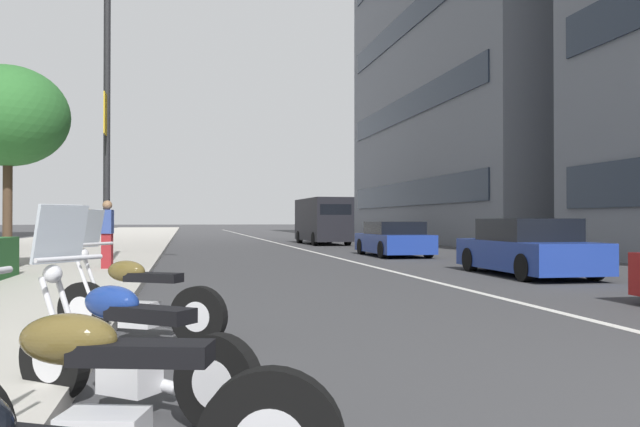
{
  "coord_description": "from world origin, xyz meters",
  "views": [
    {
      "loc": [
        -2.1,
        5.38,
        1.35
      ],
      "look_at": [
        12.72,
        2.22,
        1.51
      ],
      "focal_mm": 35.87,
      "sensor_mm": 36.0,
      "label": 1
    }
  ],
  "objects_px": {
    "motorcycle_under_tarp": "(136,302)",
    "delivery_van_ahead": "(322,220)",
    "street_tree_near_plaza_corner": "(8,117)",
    "motorcycle_nearest_camera": "(96,414)",
    "car_lead_in_lane": "(393,240)",
    "car_following_behind": "(527,249)",
    "street_lamp_with_banners": "(120,95)",
    "pedestrian_on_plaza": "(107,234)",
    "motorcycle_far_end_row": "(126,352)"
  },
  "relations": [
    {
      "from": "street_lamp_with_banners",
      "to": "pedestrian_on_plaza",
      "type": "distance_m",
      "value": 3.97
    },
    {
      "from": "motorcycle_under_tarp",
      "to": "car_following_behind",
      "type": "xyz_separation_m",
      "value": [
        6.85,
        -8.75,
        0.21
      ]
    },
    {
      "from": "car_following_behind",
      "to": "car_lead_in_lane",
      "type": "xyz_separation_m",
      "value": [
        8.73,
        0.5,
        -0.03
      ]
    },
    {
      "from": "motorcycle_far_end_row",
      "to": "car_lead_in_lane",
      "type": "bearing_deg",
      "value": -75.12
    },
    {
      "from": "motorcycle_far_end_row",
      "to": "street_lamp_with_banners",
      "type": "relative_size",
      "value": 0.22
    },
    {
      "from": "car_following_behind",
      "to": "delivery_van_ahead",
      "type": "height_order",
      "value": "delivery_van_ahead"
    },
    {
      "from": "street_lamp_with_banners",
      "to": "motorcycle_nearest_camera",
      "type": "bearing_deg",
      "value": -174.99
    },
    {
      "from": "motorcycle_far_end_row",
      "to": "street_tree_near_plaza_corner",
      "type": "distance_m",
      "value": 13.09
    },
    {
      "from": "street_tree_near_plaza_corner",
      "to": "delivery_van_ahead",
      "type": "bearing_deg",
      "value": -32.61
    },
    {
      "from": "street_lamp_with_banners",
      "to": "street_tree_near_plaza_corner",
      "type": "bearing_deg",
      "value": 119.09
    },
    {
      "from": "motorcycle_nearest_camera",
      "to": "street_lamp_with_banners",
      "type": "height_order",
      "value": "street_lamp_with_banners"
    },
    {
      "from": "motorcycle_nearest_camera",
      "to": "street_tree_near_plaza_corner",
      "type": "xyz_separation_m",
      "value": [
        13.56,
        3.79,
        3.42
      ]
    },
    {
      "from": "motorcycle_under_tarp",
      "to": "car_following_behind",
      "type": "height_order",
      "value": "motorcycle_under_tarp"
    },
    {
      "from": "motorcycle_nearest_camera",
      "to": "car_lead_in_lane",
      "type": "bearing_deg",
      "value": -96.97
    },
    {
      "from": "car_following_behind",
      "to": "street_lamp_with_banners",
      "type": "bearing_deg",
      "value": 70.89
    },
    {
      "from": "delivery_van_ahead",
      "to": "street_tree_near_plaza_corner",
      "type": "xyz_separation_m",
      "value": [
        -18.48,
        11.82,
        2.49
      ]
    },
    {
      "from": "motorcycle_nearest_camera",
      "to": "pedestrian_on_plaza",
      "type": "xyz_separation_m",
      "value": [
        13.64,
        1.49,
        0.56
      ]
    },
    {
      "from": "motorcycle_nearest_camera",
      "to": "street_tree_near_plaza_corner",
      "type": "distance_m",
      "value": 14.48
    },
    {
      "from": "motorcycle_far_end_row",
      "to": "delivery_van_ahead",
      "type": "distance_m",
      "value": 31.58
    },
    {
      "from": "motorcycle_under_tarp",
      "to": "car_lead_in_lane",
      "type": "height_order",
      "value": "motorcycle_under_tarp"
    },
    {
      "from": "car_following_behind",
      "to": "street_tree_near_plaza_corner",
      "type": "distance_m",
      "value": 13.06
    },
    {
      "from": "motorcycle_under_tarp",
      "to": "street_lamp_with_banners",
      "type": "xyz_separation_m",
      "value": [
        10.67,
        1.19,
        4.32
      ]
    },
    {
      "from": "street_tree_near_plaza_corner",
      "to": "motorcycle_under_tarp",
      "type": "bearing_deg",
      "value": -158.46
    },
    {
      "from": "motorcycle_nearest_camera",
      "to": "delivery_van_ahead",
      "type": "bearing_deg",
      "value": -88.78
    },
    {
      "from": "street_lamp_with_banners",
      "to": "street_tree_near_plaza_corner",
      "type": "distance_m",
      "value": 2.97
    },
    {
      "from": "delivery_van_ahead",
      "to": "street_lamp_with_banners",
      "type": "distance_m",
      "value": 19.78
    },
    {
      "from": "car_following_behind",
      "to": "car_lead_in_lane",
      "type": "distance_m",
      "value": 8.74
    },
    {
      "from": "car_lead_in_lane",
      "to": "street_lamp_with_banners",
      "type": "height_order",
      "value": "street_lamp_with_banners"
    },
    {
      "from": "motorcycle_nearest_camera",
      "to": "car_lead_in_lane",
      "type": "distance_m",
      "value": 21.45
    },
    {
      "from": "motorcycle_under_tarp",
      "to": "delivery_van_ahead",
      "type": "bearing_deg",
      "value": -76.4
    },
    {
      "from": "street_tree_near_plaza_corner",
      "to": "pedestrian_on_plaza",
      "type": "distance_m",
      "value": 3.67
    },
    {
      "from": "motorcycle_far_end_row",
      "to": "car_lead_in_lane",
      "type": "height_order",
      "value": "motorcycle_far_end_row"
    },
    {
      "from": "motorcycle_under_tarp",
      "to": "pedestrian_on_plaza",
      "type": "relative_size",
      "value": 1.12
    },
    {
      "from": "motorcycle_nearest_camera",
      "to": "car_lead_in_lane",
      "type": "relative_size",
      "value": 0.52
    },
    {
      "from": "motorcycle_nearest_camera",
      "to": "motorcycle_under_tarp",
      "type": "height_order",
      "value": "motorcycle_nearest_camera"
    },
    {
      "from": "motorcycle_nearest_camera",
      "to": "delivery_van_ahead",
      "type": "xyz_separation_m",
      "value": [
        32.04,
        -8.03,
        0.92
      ]
    },
    {
      "from": "car_lead_in_lane",
      "to": "motorcycle_far_end_row",
      "type": "bearing_deg",
      "value": 156.3
    },
    {
      "from": "motorcycle_under_tarp",
      "to": "street_lamp_with_banners",
      "type": "distance_m",
      "value": 11.57
    },
    {
      "from": "delivery_van_ahead",
      "to": "pedestrian_on_plaza",
      "type": "bearing_deg",
      "value": 151.13
    },
    {
      "from": "delivery_van_ahead",
      "to": "street_tree_near_plaza_corner",
      "type": "relative_size",
      "value": 1.19
    },
    {
      "from": "motorcycle_far_end_row",
      "to": "street_lamp_with_banners",
      "type": "height_order",
      "value": "street_lamp_with_banners"
    },
    {
      "from": "street_tree_near_plaza_corner",
      "to": "motorcycle_far_end_row",
      "type": "bearing_deg",
      "value": -162.54
    },
    {
      "from": "car_following_behind",
      "to": "street_lamp_with_banners",
      "type": "distance_m",
      "value": 11.41
    },
    {
      "from": "delivery_van_ahead",
      "to": "motorcycle_nearest_camera",
      "type": "bearing_deg",
      "value": 164.41
    },
    {
      "from": "motorcycle_nearest_camera",
      "to": "motorcycle_under_tarp",
      "type": "distance_m",
      "value": 4.27
    },
    {
      "from": "motorcycle_far_end_row",
      "to": "car_following_behind",
      "type": "xyz_separation_m",
      "value": [
        9.61,
        -8.63,
        0.21
      ]
    },
    {
      "from": "street_lamp_with_banners",
      "to": "motorcycle_far_end_row",
      "type": "bearing_deg",
      "value": -174.41
    },
    {
      "from": "street_lamp_with_banners",
      "to": "street_tree_near_plaza_corner",
      "type": "xyz_separation_m",
      "value": [
        -1.38,
        2.48,
        -0.89
      ]
    },
    {
      "from": "motorcycle_nearest_camera",
      "to": "motorcycle_under_tarp",
      "type": "xyz_separation_m",
      "value": [
        4.27,
        0.12,
        -0.01
      ]
    },
    {
      "from": "delivery_van_ahead",
      "to": "pedestrian_on_plaza",
      "type": "distance_m",
      "value": 20.72
    }
  ]
}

